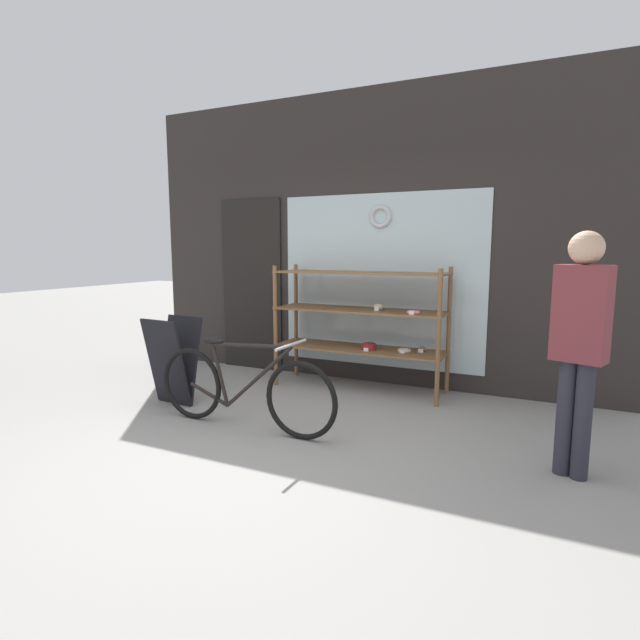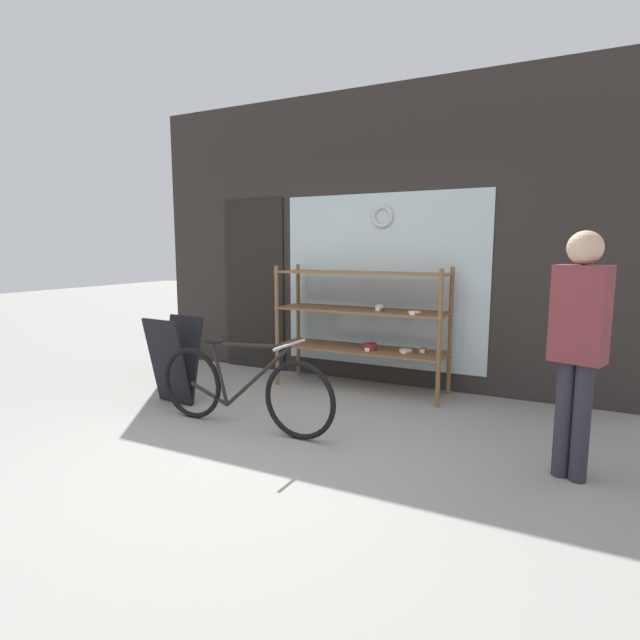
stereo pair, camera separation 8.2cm
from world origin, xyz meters
name	(u,v)px [view 1 (the left image)]	position (x,y,z in m)	size (l,w,h in m)	color
ground_plane	(245,457)	(0.00, 0.00, 0.00)	(30.00, 30.00, 0.00)	gray
storefront_facade	(361,243)	(-0.04, 2.42, 1.57)	(5.53, 0.13, 3.22)	#2D2826
display_case	(361,315)	(0.12, 2.02, 0.81)	(1.83, 0.52, 1.32)	brown
bicycle	(242,388)	(-0.36, 0.50, 0.35)	(1.75, 0.46, 0.77)	black
sandwich_board	(173,361)	(-1.35, 0.78, 0.43)	(0.48, 0.42, 0.84)	black
pedestrian	(580,336)	(2.13, 0.69, 0.95)	(0.36, 0.28, 1.62)	#282833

